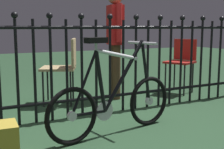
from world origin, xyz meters
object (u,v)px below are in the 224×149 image
at_px(chair_tan, 64,64).
at_px(bicycle, 114,101).
at_px(display_crate, 0,142).
at_px(person_visitor, 115,35).
at_px(chair_red, 182,59).

bearing_deg(chair_tan, bicycle, -89.17).
bearing_deg(bicycle, chair_tan, 90.83).
bearing_deg(display_crate, person_visitor, 39.41).
distance_m(bicycle, chair_red, 2.20).
height_order(chair_red, person_visitor, person_visitor).
distance_m(chair_tan, display_crate, 1.83).
bearing_deg(bicycle, display_crate, -173.94).
distance_m(person_visitor, display_crate, 2.41).
bearing_deg(person_visitor, display_crate, -140.59).
height_order(person_visitor, display_crate, person_visitor).
bearing_deg(chair_tan, chair_red, -4.60).
xyz_separation_m(person_visitor, display_crate, (-1.77, -1.45, -0.76)).
bearing_deg(bicycle, person_visitor, 61.63).
bearing_deg(chair_red, bicycle, -146.37).
bearing_deg(person_visitor, bicycle, -118.37).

